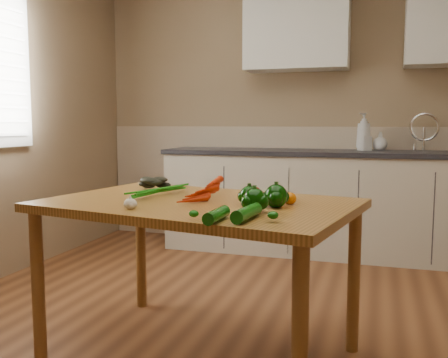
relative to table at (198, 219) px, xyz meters
The scene contains 18 objects.
room 0.61m from the table, 37.69° to the left, with size 4.04×5.04×2.64m.
counter_run 2.21m from the table, 79.53° to the left, with size 2.84×0.64×1.14m.
upper_cabinets 2.71m from the table, 73.03° to the left, with size 2.15×0.35×0.70m.
table is the anchor object (origin of this frame).
soap_bottle_a 2.38m from the table, 73.13° to the left, with size 0.12×0.12×0.32m, color silver.
soap_bottle_b 2.37m from the table, 72.65° to the left, with size 0.08×0.08×0.18m, color silver.
soap_bottle_c 2.45m from the table, 70.32° to the left, with size 0.12×0.12×0.16m, color silver.
carrot_bunch 0.15m from the table, 137.49° to the left, with size 0.27×0.20×0.07m, color red, non-canonical shape.
leafy_greens 0.54m from the table, 143.04° to the left, with size 0.20×0.18×0.10m, color black, non-canonical shape.
garlic_bulb 0.38m from the table, 123.94° to the right, with size 0.05×0.05×0.05m, color silver.
pepper_a 0.29m from the table, ahead, with size 0.09×0.09×0.09m, color #053202.
pepper_b 0.42m from the table, 10.24° to the right, with size 0.10×0.10×0.10m, color #053202.
pepper_c 0.41m from the table, 33.15° to the right, with size 0.10×0.10×0.10m, color #053202.
tomato_a 0.31m from the table, 35.02° to the left, with size 0.06×0.06×0.06m, color #960802.
tomato_b 0.41m from the table, 19.66° to the left, with size 0.07×0.07×0.07m, color #DB6605.
tomato_c 0.45m from the table, ahead, with size 0.06×0.06×0.06m, color #DB6605.
zucchini_a 0.52m from the table, 48.63° to the right, with size 0.05×0.05×0.21m, color #094807.
zucchini_b 0.52m from the table, 61.94° to the right, with size 0.05×0.05×0.19m, color #094807.
Camera 1 is at (0.63, -2.17, 1.13)m, focal length 40.00 mm.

